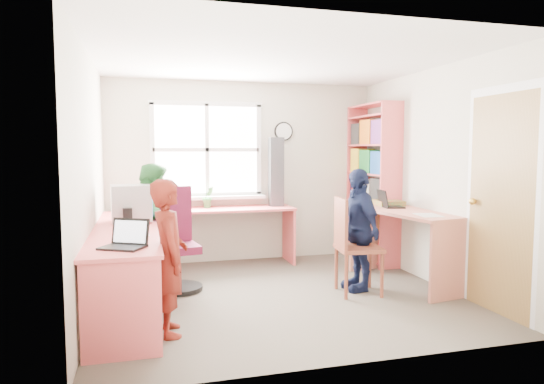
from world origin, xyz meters
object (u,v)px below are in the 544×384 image
Objects in this scene: swivel_chair at (176,246)px; potted_plant at (208,197)px; cd_tower at (276,172)px; person_navy at (358,229)px; crt_monitor at (131,203)px; laptop_right at (388,203)px; laptop_left at (126,241)px; person_red at (169,257)px; right_desk at (408,230)px; wooden_chair at (352,242)px; l_desk at (148,266)px; person_green at (155,225)px; bookshelf at (372,187)px.

potted_plant is at bearing 54.50° from swivel_chair.
cd_tower is 1.68m from person_navy.
crt_monitor is 2.92m from laptop_right.
person_red is (0.33, 0.09, -0.17)m from laptop_left.
right_desk is 1.50× the size of wooden_chair.
wooden_chair is at bearing -30.11° from swivel_chair.
person_navy is at bearing -25.05° from swivel_chair.
laptop_right reaches higher than l_desk.
potted_plant is at bearing -140.19° from person_navy.
laptop_right is 1.56m from cd_tower.
right_desk is 0.82m from wooden_chair.
l_desk is at bearing -168.86° from wooden_chair.
swivel_chair is 1.49m from laptop_left.
person_green reaches higher than wooden_chair.
wooden_chair is 0.22m from person_navy.
person_green is (-0.69, -0.79, -0.21)m from potted_plant.
person_red is at bearing 44.64° from laptop_left.
wooden_chair is at bearing 136.56° from laptop_right.
bookshelf is 1.91× the size of swivel_chair.
person_green is at bearing -0.52° from person_red.
person_green is at bearing 84.14° from l_desk.
right_desk is 2.82m from person_green.
cd_tower is (1.70, 1.77, 0.75)m from l_desk.
potted_plant is at bearing -18.28° from person_red.
swivel_chair is (-2.65, -0.68, -0.53)m from bookshelf.
laptop_right is (2.94, 1.28, 0.07)m from laptop_left.
potted_plant is 2.08m from person_navy.
laptop_left is (-0.47, -1.38, 0.33)m from swivel_chair.
crt_monitor reaches higher than right_desk.
l_desk is at bearing 177.63° from right_desk.
crt_monitor is 0.46× the size of cd_tower.
crt_monitor is (-2.20, 0.61, 0.40)m from wooden_chair.
crt_monitor is 2.12m from cd_tower.
bookshelf reaches higher than swivel_chair.
person_green reaches higher than l_desk.
crt_monitor is 1.05× the size of laptop_left.
right_desk is 0.72× the size of bookshelf.
bookshelf reaches higher than laptop_left.
person_red is 0.97× the size of person_navy.
crt_monitor is at bearing -104.40° from person_navy.
person_red reaches higher than laptop_right.
potted_plant is at bearing 134.77° from wooden_chair.
laptop_left is 1.61m from person_green.
l_desk is 2.21m from person_navy.
cd_tower reaches higher than person_red.
laptop_right is (0.72, 0.56, 0.32)m from wooden_chair.
person_navy is (1.40, -1.52, -0.24)m from potted_plant.
bookshelf reaches higher than laptop_right.
person_navy is at bearing 52.75° from wooden_chair.
wooden_chair is at bearing 47.54° from laptop_left.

